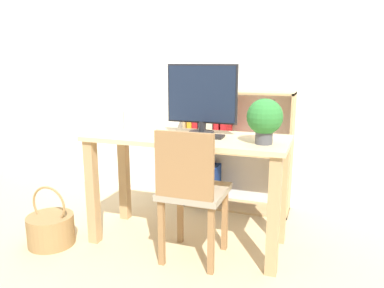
# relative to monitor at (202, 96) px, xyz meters

# --- Properties ---
(ground_plane) EXTENTS (10.00, 10.00, 0.00)m
(ground_plane) POSITION_rel_monitor_xyz_m (-0.07, -0.11, -1.04)
(ground_plane) COLOR #CCB284
(wall_back) EXTENTS (8.00, 0.05, 2.60)m
(wall_back) POSITION_rel_monitor_xyz_m (-0.07, 0.82, 0.26)
(wall_back) COLOR white
(wall_back) RESTS_ON ground_plane
(desk) EXTENTS (1.36, 0.55, 0.78)m
(desk) POSITION_rel_monitor_xyz_m (-0.07, -0.11, -0.43)
(desk) COLOR #D8BC8C
(desk) RESTS_ON ground_plane
(monitor) EXTENTS (0.50, 0.17, 0.48)m
(monitor) POSITION_rel_monitor_xyz_m (0.00, 0.00, 0.00)
(monitor) COLOR #232326
(monitor) RESTS_ON desk
(keyboard) EXTENTS (0.34, 0.11, 0.02)m
(keyboard) POSITION_rel_monitor_xyz_m (0.01, -0.10, -0.25)
(keyboard) COLOR black
(keyboard) RESTS_ON desk
(vase) EXTENTS (0.09, 0.09, 0.18)m
(vase) POSITION_rel_monitor_xyz_m (-0.57, 0.01, -0.18)
(vase) COLOR silver
(vase) RESTS_ON desk
(potted_plant) EXTENTS (0.22, 0.22, 0.28)m
(potted_plant) POSITION_rel_monitor_xyz_m (0.46, -0.18, -0.10)
(potted_plant) COLOR #4C4C51
(potted_plant) RESTS_ON desk
(chair) EXTENTS (0.40, 0.40, 0.88)m
(chair) POSITION_rel_monitor_xyz_m (0.05, -0.35, -0.55)
(chair) COLOR #9E937F
(chair) RESTS_ON ground_plane
(bookshelf) EXTENTS (0.91, 0.28, 1.03)m
(bookshelf) POSITION_rel_monitor_xyz_m (-0.06, 0.65, -0.53)
(bookshelf) COLOR tan
(bookshelf) RESTS_ON ground_plane
(basket) EXTENTS (0.32, 0.32, 0.43)m
(basket) POSITION_rel_monitor_xyz_m (-0.96, -0.46, -0.92)
(basket) COLOR #997547
(basket) RESTS_ON ground_plane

